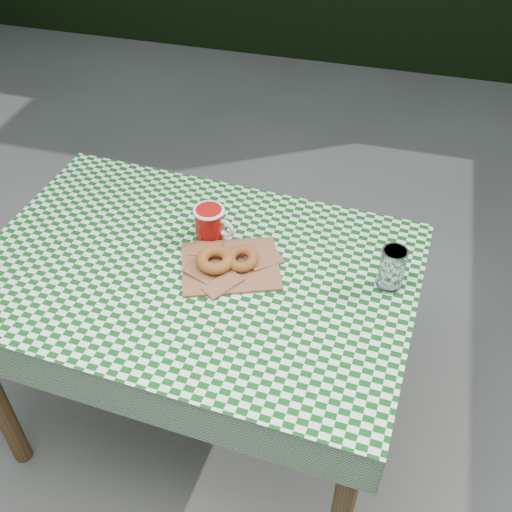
{
  "coord_description": "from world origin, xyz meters",
  "views": [
    {
      "loc": [
        0.68,
        -1.35,
        1.95
      ],
      "look_at": [
        0.35,
        -0.12,
        0.79
      ],
      "focal_mm": 43.1,
      "sensor_mm": 36.0,
      "label": 1
    }
  ],
  "objects": [
    {
      "name": "bagel_front",
      "position": [
        0.24,
        -0.16,
        0.79
      ],
      "size": [
        0.13,
        0.13,
        0.03
      ],
      "primitive_type": "torus",
      "rotation": [
        0.0,
        0.0,
        -0.2
      ],
      "color": "#9F4D21",
      "rests_on": "paper_bag"
    },
    {
      "name": "drinking_glass",
      "position": [
        0.72,
        -0.1,
        0.82
      ],
      "size": [
        0.09,
        0.09,
        0.13
      ],
      "primitive_type": "cylinder",
      "rotation": [
        0.0,
        0.0,
        0.35
      ],
      "color": "silver",
      "rests_on": "tablecloth"
    },
    {
      "name": "bagel_back",
      "position": [
        0.31,
        -0.14,
        0.79
      ],
      "size": [
        0.11,
        0.11,
        0.03
      ],
      "primitive_type": "torus",
      "rotation": [
        0.0,
        0.0,
        -0.17
      ],
      "color": "#A25221",
      "rests_on": "paper_bag"
    },
    {
      "name": "table",
      "position": [
        0.19,
        -0.18,
        0.38
      ],
      "size": [
        1.27,
        0.89,
        0.75
      ],
      "primitive_type": "cube",
      "rotation": [
        0.0,
        0.0,
        -0.07
      ],
      "color": "brown",
      "rests_on": "ground"
    },
    {
      "name": "tablecloth",
      "position": [
        0.19,
        -0.18,
        0.75
      ],
      "size": [
        1.29,
        0.91,
        0.01
      ],
      "primitive_type": "cube",
      "rotation": [
        0.0,
        0.0,
        -0.07
      ],
      "color": "#0B4911",
      "rests_on": "table"
    },
    {
      "name": "ground",
      "position": [
        0.0,
        0.0,
        0.0
      ],
      "size": [
        60.0,
        60.0,
        0.0
      ],
      "primitive_type": "plane",
      "color": "#4F4F4A",
      "rests_on": "ground"
    },
    {
      "name": "paper_bag",
      "position": [
        0.28,
        -0.15,
        0.76
      ],
      "size": [
        0.33,
        0.3,
        0.01
      ],
      "primitive_type": "cube",
      "rotation": [
        0.0,
        0.0,
        0.37
      ],
      "color": "#8D5F3D",
      "rests_on": "tablecloth"
    },
    {
      "name": "coffee_mug",
      "position": [
        0.19,
        -0.03,
        0.8
      ],
      "size": [
        0.21,
        0.21,
        0.1
      ],
      "primitive_type": null,
      "rotation": [
        0.0,
        0.0,
        -0.26
      ],
      "color": "#980D09",
      "rests_on": "tablecloth"
    }
  ]
}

